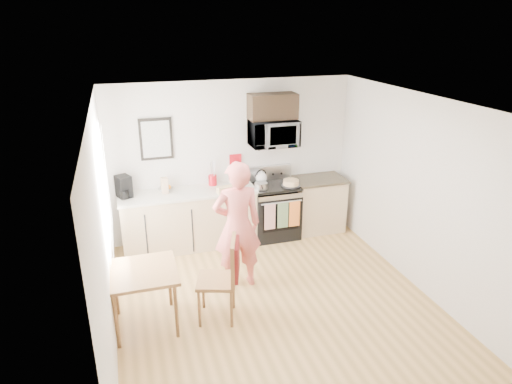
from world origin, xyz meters
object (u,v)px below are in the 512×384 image
object	(u,v)px
person	(237,225)
range	(274,211)
microwave	(273,133)
cake	(291,183)
dining_table	(142,277)
chair	(229,268)

from	to	relation	value
person	range	bearing A→B (deg)	-124.76
range	person	bearing A→B (deg)	-126.83
microwave	person	xyz separation A→B (m)	(-0.98, -1.41, -0.87)
range	cake	bearing A→B (deg)	-34.29
range	cake	world-z (taller)	range
person	dining_table	world-z (taller)	person
microwave	dining_table	xyz separation A→B (m)	(-2.27, -1.98, -1.10)
chair	cake	bearing A→B (deg)	68.74
microwave	chair	world-z (taller)	microwave
range	cake	xyz separation A→B (m)	(0.23, -0.15, 0.54)
dining_table	chair	xyz separation A→B (m)	(1.00, -0.14, 0.03)
microwave	cake	bearing A→B (deg)	-48.79
person	chair	size ratio (longest dim) A/B	1.67
microwave	cake	distance (m)	0.86
dining_table	chair	distance (m)	1.01
chair	cake	xyz separation A→B (m)	(1.50, 1.87, 0.28)
range	dining_table	xyz separation A→B (m)	(-2.27, -1.88, 0.23)
dining_table	cake	bearing A→B (deg)	34.57
person	chair	distance (m)	0.80
range	microwave	distance (m)	1.33
person	cake	world-z (taller)	person
range	person	size ratio (longest dim) A/B	0.65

